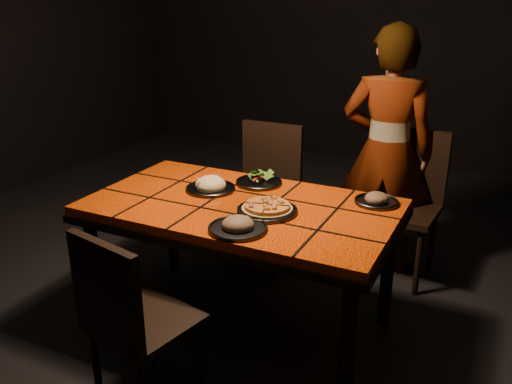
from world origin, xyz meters
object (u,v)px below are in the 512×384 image
at_px(plate_pizza, 267,209).
at_px(plate_pasta, 211,186).
at_px(chair_near, 129,316).
at_px(diner, 387,152).
at_px(chair_far_right, 407,194).
at_px(dining_table, 241,217).
at_px(chair_far_left, 266,185).

distance_m(plate_pizza, plate_pasta, 0.45).
relative_size(chair_near, diner, 0.55).
relative_size(chair_far_right, plate_pizza, 3.13).
height_order(chair_near, diner, diner).
bearing_deg(diner, dining_table, 58.81).
bearing_deg(plate_pasta, diner, 51.95).
xyz_separation_m(chair_far_right, plate_pasta, (-0.91, -0.95, 0.22)).
relative_size(diner, plate_pizza, 5.26).
distance_m(dining_table, chair_near, 0.84).
bearing_deg(chair_far_left, chair_near, -86.72).
bearing_deg(plate_pasta, dining_table, -21.74).
bearing_deg(plate_pasta, plate_pizza, -20.06).
bearing_deg(chair_far_left, dining_table, -74.86).
distance_m(dining_table, chair_far_right, 1.25).
bearing_deg(dining_table, diner, 64.34).
bearing_deg(dining_table, chair_far_right, 57.47).
bearing_deg(plate_pasta, chair_far_right, 46.12).
bearing_deg(chair_near, plate_pizza, -98.45).
bearing_deg(plate_pizza, plate_pasta, 159.94).
bearing_deg(chair_near, chair_far_left, -73.48).
xyz_separation_m(dining_table, chair_far_right, (0.67, 1.05, -0.12)).
bearing_deg(chair_far_left, diner, 17.44).
height_order(diner, plate_pasta, diner).
bearing_deg(diner, chair_far_left, 13.14).
height_order(chair_near, chair_far_left, chair_far_left).
relative_size(chair_near, plate_pizza, 2.88).
relative_size(chair_far_right, diner, 0.59).
bearing_deg(chair_far_left, plate_pasta, -91.78).
bearing_deg(chair_near, dining_table, -85.56).
xyz_separation_m(dining_table, chair_near, (-0.11, -0.82, -0.16)).
bearing_deg(plate_pizza, dining_table, 162.33).
relative_size(dining_table, plate_pizza, 5.23).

